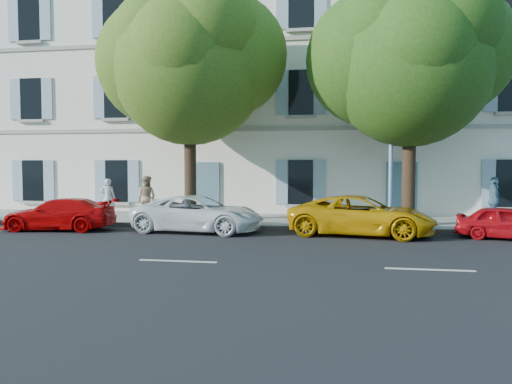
% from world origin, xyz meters
% --- Properties ---
extents(ground, '(90.00, 90.00, 0.00)m').
position_xyz_m(ground, '(0.00, 0.00, 0.00)').
color(ground, black).
extents(sidewalk, '(36.00, 4.50, 0.15)m').
position_xyz_m(sidewalk, '(0.00, 4.45, 0.07)').
color(sidewalk, '#A09E96').
rests_on(sidewalk, ground).
extents(kerb, '(36.00, 0.16, 0.16)m').
position_xyz_m(kerb, '(0.00, 2.28, 0.08)').
color(kerb, '#9E998E').
rests_on(kerb, ground).
extents(building, '(28.00, 7.00, 12.00)m').
position_xyz_m(building, '(0.00, 10.20, 6.00)').
color(building, white).
rests_on(building, ground).
extents(car_red_coupe, '(4.17, 2.01, 1.17)m').
position_xyz_m(car_red_coupe, '(-6.13, 0.86, 0.59)').
color(car_red_coupe, '#C00506').
rests_on(car_red_coupe, ground).
extents(car_white_coupe, '(4.82, 2.55, 1.29)m').
position_xyz_m(car_white_coupe, '(-1.00, 1.26, 0.65)').
color(car_white_coupe, white).
rests_on(car_white_coupe, ground).
extents(car_yellow_supercar, '(5.15, 2.93, 1.36)m').
position_xyz_m(car_yellow_supercar, '(4.69, 1.34, 0.68)').
color(car_yellow_supercar, '#D59508').
rests_on(car_yellow_supercar, ground).
extents(car_red_hatchback, '(3.40, 2.18, 1.08)m').
position_xyz_m(car_red_hatchback, '(9.28, 1.18, 0.54)').
color(car_red_hatchback, '#B60B12').
rests_on(car_red_hatchback, ground).
extents(tree_left, '(6.00, 6.00, 9.30)m').
position_xyz_m(tree_left, '(-1.90, 3.27, 6.13)').
color(tree_left, '#3A2819').
rests_on(tree_left, sidewalk).
extents(tree_right, '(5.87, 5.87, 9.04)m').
position_xyz_m(tree_right, '(6.43, 3.12, 5.95)').
color(tree_right, '#3A2819').
rests_on(tree_right, sidewalk).
extents(street_lamp, '(0.30, 1.66, 7.76)m').
position_xyz_m(street_lamp, '(5.78, 2.83, 4.55)').
color(street_lamp, '#7293BF').
rests_on(street_lamp, sidewalk).
extents(pedestrian_a, '(0.67, 0.52, 1.65)m').
position_xyz_m(pedestrian_a, '(-5.77, 4.02, 0.98)').
color(pedestrian_a, silver).
rests_on(pedestrian_a, sidewalk).
extents(pedestrian_b, '(0.99, 0.84, 1.78)m').
position_xyz_m(pedestrian_b, '(-4.01, 3.93, 1.04)').
color(pedestrian_b, tan).
rests_on(pedestrian_b, sidewalk).
extents(pedestrian_c, '(0.59, 1.10, 1.79)m').
position_xyz_m(pedestrian_c, '(9.64, 4.04, 1.04)').
color(pedestrian_c, teal).
rests_on(pedestrian_c, sidewalk).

